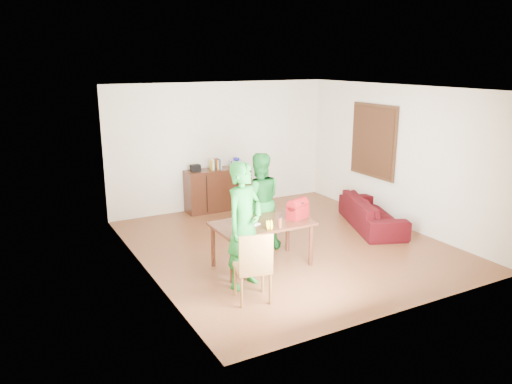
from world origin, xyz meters
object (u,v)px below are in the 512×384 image
person_near (244,225)px  sofa (372,213)px  person_far (259,201)px  bottle (280,222)px  table (262,228)px  laptop (248,222)px  chair (253,280)px  red_bag (298,211)px

person_near → sofa: person_near is taller
person_near → person_far: size_ratio=1.09×
bottle → sofa: (2.68, 0.98, -0.51)m
person_far → person_near: bearing=69.9°
table → sofa: size_ratio=0.78×
person_far → laptop: size_ratio=4.48×
chair → sofa: chair is taller
table → bottle: 0.40m
person_near → laptop: (0.31, 0.49, -0.15)m
chair → laptop: 1.15m
bottle → table: bearing=108.6°
table → person_far: 0.83m
laptop → sofa: bearing=-2.7°
laptop → red_bag: red_bag is taller
table → person_far: bearing=65.4°
laptop → sofa: laptop is taller
chair → bottle: 1.14m
chair → sofa: size_ratio=0.51×
bottle → sofa: size_ratio=0.09×
chair → laptop: size_ratio=2.69×
table → laptop: bearing=-178.0°
table → laptop: size_ratio=4.14×
person_near → red_bag: bearing=-4.0°
chair → person_near: (0.12, 0.48, 0.62)m
sofa → chair: bearing=136.6°
person_far → bottle: bearing=94.5°
table → chair: 1.23m
table → chair: bearing=-124.7°
person_near → laptop: person_near is taller
sofa → bottle: bearing=131.9°
table → red_bag: 0.64m
sofa → person_far: bearing=109.6°
person_far → table: bearing=81.4°
sofa → table: bearing=124.7°
table → bottle: size_ratio=9.02×
person_far → bottle: size_ratio=9.76×
table → red_bag: bearing=-7.2°
table → person_far: size_ratio=0.92×
person_near → bottle: (0.68, 0.15, -0.11)m
sofa → laptop: bearing=123.7°
person_near → bottle: person_near is taller
red_bag → bottle: bearing=-170.7°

